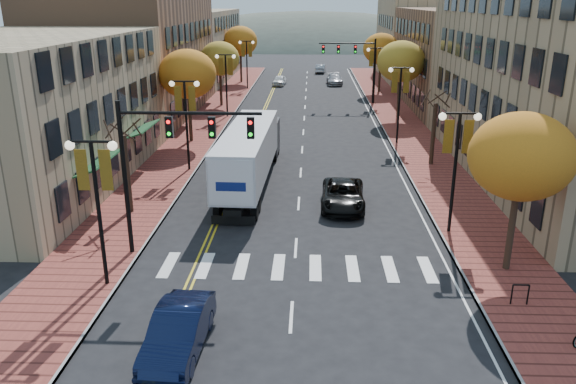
# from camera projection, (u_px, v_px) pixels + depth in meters

# --- Properties ---
(ground) EXTENTS (200.00, 200.00, 0.00)m
(ground) POSITION_uv_depth(u_px,v_px,m) (293.00, 290.00, 22.35)
(ground) COLOR black
(ground) RESTS_ON ground
(sidewalk_left) EXTENTS (4.00, 85.00, 0.15)m
(sidewalk_left) POSITION_uv_depth(u_px,v_px,m) (210.00, 120.00, 53.37)
(sidewalk_left) COLOR brown
(sidewalk_left) RESTS_ON ground
(sidewalk_right) EXTENTS (4.00, 85.00, 0.15)m
(sidewalk_right) POSITION_uv_depth(u_px,v_px,m) (400.00, 122.00, 52.68)
(sidewalk_right) COLOR brown
(sidewalk_right) RESTS_ON ground
(building_left_near) EXTENTS (12.00, 22.00, 9.00)m
(building_left_near) POSITION_uv_depth(u_px,v_px,m) (19.00, 112.00, 33.81)
(building_left_near) COLOR #9E8966
(building_left_near) RESTS_ON ground
(building_left_mid) EXTENTS (12.00, 24.00, 11.00)m
(building_left_mid) POSITION_uv_depth(u_px,v_px,m) (133.00, 58.00, 55.21)
(building_left_mid) COLOR brown
(building_left_mid) RESTS_ON ground
(building_left_far) EXTENTS (12.00, 26.00, 9.50)m
(building_left_far) POSITION_uv_depth(u_px,v_px,m) (187.00, 46.00, 79.07)
(building_left_far) COLOR #9E8966
(building_left_far) RESTS_ON ground
(building_right_mid) EXTENTS (15.00, 24.00, 10.00)m
(building_right_mid) POSITION_uv_depth(u_px,v_px,m) (479.00, 58.00, 59.68)
(building_right_mid) COLOR brown
(building_right_mid) RESTS_ON ground
(building_right_far) EXTENTS (15.00, 20.00, 11.00)m
(building_right_far) POSITION_uv_depth(u_px,v_px,m) (436.00, 39.00, 80.30)
(building_right_far) COLOR #9E8966
(building_right_far) RESTS_ON ground
(tree_left_a) EXTENTS (0.28, 0.28, 4.20)m
(tree_left_a) POSITION_uv_depth(u_px,v_px,m) (127.00, 174.00, 29.52)
(tree_left_a) COLOR #382619
(tree_left_a) RESTS_ON sidewalk_left
(tree_left_b) EXTENTS (4.48, 4.48, 7.21)m
(tree_left_b) POSITION_uv_depth(u_px,v_px,m) (188.00, 74.00, 43.59)
(tree_left_b) COLOR #382619
(tree_left_b) RESTS_ON sidewalk_left
(tree_left_c) EXTENTS (4.16, 4.16, 6.69)m
(tree_left_c) POSITION_uv_depth(u_px,v_px,m) (220.00, 59.00, 58.83)
(tree_left_c) COLOR #382619
(tree_left_c) RESTS_ON sidewalk_left
(tree_left_d) EXTENTS (4.61, 4.61, 7.42)m
(tree_left_d) POSITION_uv_depth(u_px,v_px,m) (240.00, 41.00, 75.65)
(tree_left_d) COLOR #382619
(tree_left_d) RESTS_ON sidewalk_left
(tree_right_a) EXTENTS (4.16, 4.16, 6.69)m
(tree_right_a) POSITION_uv_depth(u_px,v_px,m) (521.00, 157.00, 22.25)
(tree_right_a) COLOR #382619
(tree_right_a) RESTS_ON sidewalk_right
(tree_right_b) EXTENTS (0.28, 0.28, 4.20)m
(tree_right_b) POSITION_uv_depth(u_px,v_px,m) (433.00, 134.00, 38.27)
(tree_right_b) COLOR #382619
(tree_right_b) RESTS_ON sidewalk_right
(tree_right_c) EXTENTS (4.48, 4.48, 7.21)m
(tree_right_c) POSITION_uv_depth(u_px,v_px,m) (401.00, 62.00, 52.35)
(tree_right_c) COLOR #382619
(tree_right_c) RESTS_ON sidewalk_right
(tree_right_d) EXTENTS (4.35, 4.35, 7.00)m
(tree_right_d) POSITION_uv_depth(u_px,v_px,m) (381.00, 49.00, 67.51)
(tree_right_d) COLOR #382619
(tree_right_d) RESTS_ON sidewalk_right
(lamp_left_a) EXTENTS (1.96, 0.36, 6.05)m
(lamp_left_a) POSITION_uv_depth(u_px,v_px,m) (96.00, 185.00, 21.24)
(lamp_left_a) COLOR black
(lamp_left_a) RESTS_ON ground
(lamp_left_b) EXTENTS (1.96, 0.36, 6.05)m
(lamp_left_b) POSITION_uv_depth(u_px,v_px,m) (186.00, 108.00, 36.35)
(lamp_left_b) COLOR black
(lamp_left_b) RESTS_ON ground
(lamp_left_c) EXTENTS (1.96, 0.36, 6.05)m
(lamp_left_c) POSITION_uv_depth(u_px,v_px,m) (226.00, 73.00, 53.35)
(lamp_left_c) COLOR black
(lamp_left_c) RESTS_ON ground
(lamp_left_d) EXTENTS (1.96, 0.36, 6.05)m
(lamp_left_d) POSITION_uv_depth(u_px,v_px,m) (247.00, 55.00, 70.36)
(lamp_left_d) COLOR black
(lamp_left_d) RESTS_ON ground
(lamp_right_a) EXTENTS (1.96, 0.36, 6.05)m
(lamp_right_a) POSITION_uv_depth(u_px,v_px,m) (457.00, 149.00, 26.33)
(lamp_right_a) COLOR black
(lamp_right_a) RESTS_ON ground
(lamp_right_b) EXTENTS (1.96, 0.36, 6.05)m
(lamp_right_b) POSITION_uv_depth(u_px,v_px,m) (400.00, 90.00, 43.33)
(lamp_right_b) COLOR black
(lamp_right_b) RESTS_ON ground
(lamp_right_c) EXTENTS (1.96, 0.36, 6.05)m
(lamp_right_c) POSITION_uv_depth(u_px,v_px,m) (375.00, 65.00, 60.34)
(lamp_right_c) COLOR black
(lamp_right_c) RESTS_ON ground
(traffic_mast_near) EXTENTS (6.10, 0.35, 7.00)m
(traffic_mast_near) POSITION_uv_depth(u_px,v_px,m) (167.00, 150.00, 23.79)
(traffic_mast_near) COLOR black
(traffic_mast_near) RESTS_ON ground
(traffic_mast_far) EXTENTS (6.10, 0.34, 7.00)m
(traffic_mast_far) POSITION_uv_depth(u_px,v_px,m) (357.00, 59.00, 60.21)
(traffic_mast_far) COLOR black
(traffic_mast_far) RESTS_ON ground
(semi_truck) EXTENTS (2.82, 15.04, 3.74)m
(semi_truck) POSITION_uv_depth(u_px,v_px,m) (251.00, 150.00, 34.50)
(semi_truck) COLOR black
(semi_truck) RESTS_ON ground
(navy_sedan) EXTENTS (1.76, 4.56, 1.48)m
(navy_sedan) POSITION_uv_depth(u_px,v_px,m) (178.00, 332.00, 18.23)
(navy_sedan) COLOR black
(navy_sedan) RESTS_ON ground
(black_suv) EXTENTS (2.56, 5.15, 1.40)m
(black_suv) POSITION_uv_depth(u_px,v_px,m) (343.00, 195.00, 31.07)
(black_suv) COLOR black
(black_suv) RESTS_ON ground
(car_far_white) EXTENTS (1.87, 3.96, 1.31)m
(car_far_white) POSITION_uv_depth(u_px,v_px,m) (279.00, 80.00, 75.00)
(car_far_white) COLOR white
(car_far_white) RESTS_ON ground
(car_far_silver) EXTENTS (2.15, 4.90, 1.40)m
(car_far_silver) POSITION_uv_depth(u_px,v_px,m) (334.00, 79.00, 75.66)
(car_far_silver) COLOR #93939A
(car_far_silver) RESTS_ON ground
(car_far_oncoming) EXTENTS (1.78, 4.15, 1.33)m
(car_far_oncoming) POSITION_uv_depth(u_px,v_px,m) (321.00, 68.00, 87.81)
(car_far_oncoming) COLOR #A3A4AB
(car_far_oncoming) RESTS_ON ground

